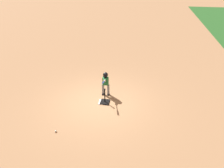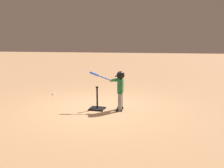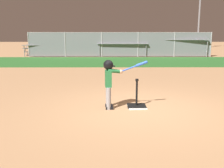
# 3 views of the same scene
# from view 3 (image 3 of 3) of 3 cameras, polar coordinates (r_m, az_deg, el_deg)

# --- Properties ---
(ground_plane) EXTENTS (90.00, 90.00, 0.00)m
(ground_plane) POSITION_cam_3_polar(r_m,az_deg,el_deg) (6.30, 6.27, -5.57)
(ground_plane) COLOR #AD7F56
(grass_outfield_strip) EXTENTS (56.00, 5.67, 0.02)m
(grass_outfield_strip) POSITION_cam_3_polar(r_m,az_deg,el_deg) (16.60, 2.12, 4.95)
(grass_outfield_strip) COLOR #286026
(grass_outfield_strip) RESTS_ON ground_plane
(backstop_fence) EXTENTS (13.65, 0.08, 1.83)m
(backstop_fence) POSITION_cam_3_polar(r_m,az_deg,el_deg) (19.68, 1.74, 8.72)
(backstop_fence) COLOR #9E9EA3
(backstop_fence) RESTS_ON ground_plane
(home_plate) EXTENTS (0.48, 0.48, 0.02)m
(home_plate) POSITION_cam_3_polar(r_m,az_deg,el_deg) (6.48, 5.44, -5.00)
(home_plate) COLOR white
(home_plate) RESTS_ON ground_plane
(batting_tee) EXTENTS (0.45, 0.41, 0.70)m
(batting_tee) POSITION_cam_3_polar(r_m,az_deg,el_deg) (6.51, 5.36, -4.16)
(batting_tee) COLOR black
(batting_tee) RESTS_ON ground_plane
(batter_child) EXTENTS (1.06, 0.37, 1.17)m
(batter_child) POSITION_cam_3_polar(r_m,az_deg,el_deg) (6.24, -0.47, 1.38)
(batter_child) COLOR gray
(batter_child) RESTS_ON ground_plane
(bleachers_left_center) EXTENTS (4.00, 2.06, 0.91)m
(bleachers_left_center) POSITION_cam_3_polar(r_m,az_deg,el_deg) (21.07, -13.47, 7.16)
(bleachers_left_center) COLOR gray
(bleachers_left_center) RESTS_ON ground_plane
(bleachers_center) EXTENTS (3.79, 1.77, 1.02)m
(bleachers_center) POSITION_cam_3_polar(r_m,az_deg,el_deg) (20.36, 2.29, 7.48)
(bleachers_center) COLOR gray
(bleachers_center) RESTS_ON ground_plane
(bleachers_far_left) EXTENTS (3.39, 2.54, 1.31)m
(bleachers_far_left) POSITION_cam_3_polar(r_m,az_deg,el_deg) (21.43, 15.46, 7.66)
(bleachers_far_left) COLOR gray
(bleachers_far_left) RESTS_ON ground_plane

